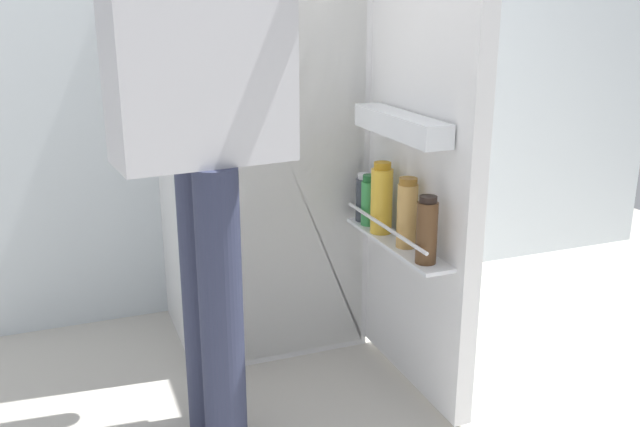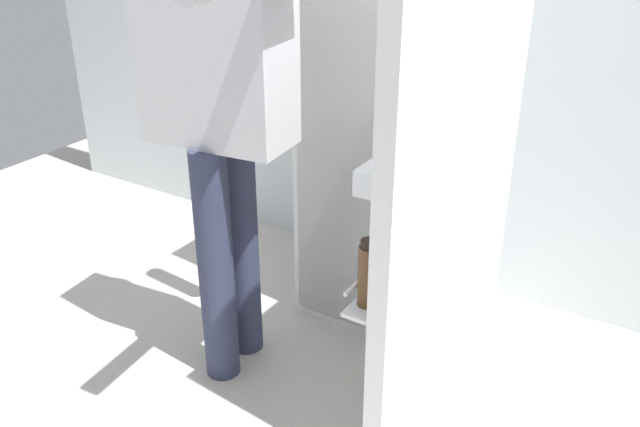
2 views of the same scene
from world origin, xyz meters
TOP-DOWN VIEW (x-y plane):
  - ground_plane at (0.00, 0.00)m, footprint 5.38×5.38m
  - refrigerator at (0.03, 0.47)m, footprint 0.72×1.21m
  - person at (-0.33, -0.13)m, footprint 0.62×0.75m

SIDE VIEW (x-z plane):
  - ground_plane at x=0.00m, z-range 0.00..0.00m
  - refrigerator at x=0.03m, z-range 0.00..1.62m
  - person at x=-0.33m, z-range 0.18..1.89m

